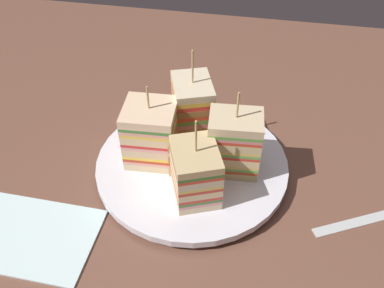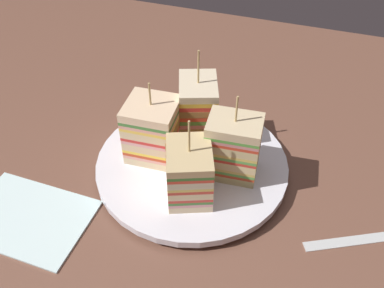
% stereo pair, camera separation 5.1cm
% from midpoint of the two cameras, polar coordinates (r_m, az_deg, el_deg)
% --- Properties ---
extents(ground_plane, '(1.22, 0.89, 0.02)m').
position_cam_midpoint_polar(ground_plane, '(0.55, -2.66, -4.47)').
color(ground_plane, brown).
extents(plate, '(0.24, 0.24, 0.02)m').
position_cam_midpoint_polar(plate, '(0.53, -2.72, -3.04)').
color(plate, white).
rests_on(plate, ground_plane).
extents(sandwich_wedge_0, '(0.07, 0.08, 0.11)m').
position_cam_midpoint_polar(sandwich_wedge_0, '(0.47, -2.62, -4.04)').
color(sandwich_wedge_0, beige).
rests_on(sandwich_wedge_0, plate).
extents(sandwich_wedge_1, '(0.07, 0.05, 0.11)m').
position_cam_midpoint_polar(sandwich_wedge_1, '(0.50, 2.91, 0.33)').
color(sandwich_wedge_1, '#D2C180').
rests_on(sandwich_wedge_1, plate).
extents(sandwich_wedge_2, '(0.06, 0.07, 0.13)m').
position_cam_midpoint_polar(sandwich_wedge_2, '(0.54, -2.63, 4.55)').
color(sandwich_wedge_2, beige).
rests_on(sandwich_wedge_2, plate).
extents(sandwich_wedge_3, '(0.07, 0.06, 0.11)m').
position_cam_midpoint_polar(sandwich_wedge_3, '(0.51, -8.55, 0.98)').
color(sandwich_wedge_3, beige).
rests_on(sandwich_wedge_3, plate).
extents(chip_pile, '(0.07, 0.06, 0.02)m').
position_cam_midpoint_polar(chip_pile, '(0.53, -1.58, -1.29)').
color(chip_pile, '#E8DA82').
rests_on(chip_pile, plate).
extents(napkin, '(0.14, 0.10, 0.01)m').
position_cam_midpoint_polar(napkin, '(0.52, -23.79, -11.55)').
color(napkin, white).
rests_on(napkin, ground_plane).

